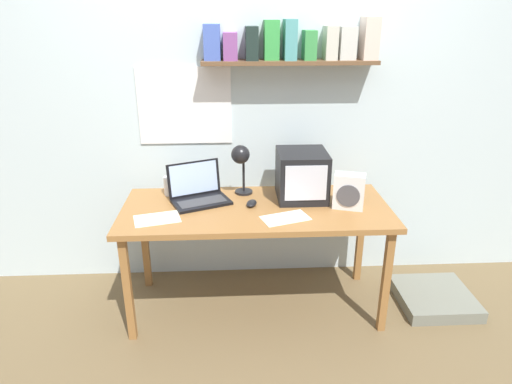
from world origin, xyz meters
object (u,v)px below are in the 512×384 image
crt_monitor (302,175)px  desk_lamp (241,159)px  corner_desk (256,216)px  loose_paper_near_monitor (157,219)px  juice_glass (169,187)px  laptop (198,191)px  space_heater (349,191)px  computer_mouse (252,203)px  floor_cushion (434,298)px  loose_paper_near_laptop (285,218)px

crt_monitor → desk_lamp: size_ratio=0.98×
crt_monitor → corner_desk: bearing=-155.2°
corner_desk → loose_paper_near_monitor: loose_paper_near_monitor is taller
juice_glass → loose_paper_near_monitor: juice_glass is taller
laptop → desk_lamp: 0.34m
crt_monitor → space_heater: crt_monitor is taller
computer_mouse → floor_cushion: (1.24, -0.06, -0.70)m
computer_mouse → loose_paper_near_monitor: 0.59m
space_heater → computer_mouse: size_ratio=1.86×
laptop → loose_paper_near_monitor: (-0.22, -0.27, -0.06)m
crt_monitor → loose_paper_near_monitor: size_ratio=1.15×
corner_desk → laptop: laptop is taller
loose_paper_near_monitor → floor_cushion: size_ratio=0.61×
floor_cushion → laptop: bearing=174.0°
crt_monitor → loose_paper_near_monitor: bearing=-162.2°
juice_glass → computer_mouse: bearing=-21.6°
corner_desk → juice_glass: juice_glass is taller
laptop → desk_lamp: size_ratio=1.21×
loose_paper_near_laptop → juice_glass: bearing=150.5°
crt_monitor → computer_mouse: bearing=-160.1°
juice_glass → laptop: bearing=-28.6°
corner_desk → loose_paper_near_monitor: 0.61m
crt_monitor → loose_paper_near_laptop: crt_monitor is taller
desk_lamp → juice_glass: 0.52m
crt_monitor → loose_paper_near_monitor: crt_monitor is taller
computer_mouse → floor_cushion: size_ratio=0.24×
loose_paper_near_monitor → floor_cushion: 1.94m
desk_lamp → space_heater: desk_lamp is taller
laptop → floor_cushion: laptop is taller
corner_desk → juice_glass: (-0.56, 0.23, 0.12)m
crt_monitor → laptop: 0.67m
laptop → space_heater: 0.95m
corner_desk → computer_mouse: size_ratio=14.13×
computer_mouse → space_heater: bearing=-5.9°
laptop → desk_lamp: bearing=-11.9°
desk_lamp → laptop: bearing=-152.6°
corner_desk → laptop: 0.40m
laptop → desk_lamp: (0.28, 0.05, 0.19)m
corner_desk → juice_glass: 0.62m
desk_lamp → loose_paper_near_monitor: (-0.50, -0.33, -0.25)m
laptop → loose_paper_near_monitor: bearing=-152.1°
loose_paper_near_laptop → loose_paper_near_monitor: 0.75m
corner_desk → desk_lamp: (-0.09, 0.18, 0.32)m
laptop → space_heater: (0.93, -0.17, 0.05)m
crt_monitor → floor_cushion: 1.26m
desk_lamp → loose_paper_near_laptop: size_ratio=1.13×
computer_mouse → floor_cushion: 1.43m
space_heater → loose_paper_near_monitor: space_heater is taller
crt_monitor → juice_glass: (-0.86, 0.09, -0.10)m
laptop → space_heater: size_ratio=1.92×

